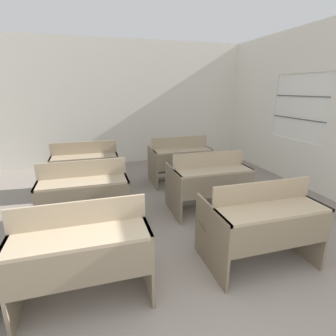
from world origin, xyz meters
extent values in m
cube|color=white|center=(0.00, 5.61, 1.45)|extent=(5.99, 0.06, 2.90)
cube|color=white|center=(2.97, 2.79, 0.42)|extent=(0.06, 5.58, 0.84)
cube|color=white|center=(2.97, 2.79, 2.49)|extent=(0.06, 5.58, 0.82)
cube|color=white|center=(2.97, 4.75, 1.46)|extent=(0.06, 1.67, 1.23)
cube|color=white|center=(2.97, 3.24, 1.46)|extent=(0.02, 1.35, 1.23)
cube|color=#4C4C51|center=(2.95, 3.24, 1.25)|extent=(0.02, 1.35, 0.02)
cube|color=#4C4C51|center=(2.95, 3.24, 1.67)|extent=(0.02, 1.35, 0.02)
cube|color=#82725B|center=(-1.57, 1.21, 0.35)|extent=(0.03, 0.75, 0.70)
cube|color=#82725B|center=(-0.48, 1.21, 0.35)|extent=(0.03, 0.75, 0.70)
cube|color=tan|center=(-1.02, 1.02, 0.69)|extent=(1.12, 0.37, 0.03)
cube|color=#82725B|center=(-1.02, 0.84, 0.51)|extent=(1.06, 0.02, 0.32)
cube|color=tan|center=(-1.02, 1.19, 0.81)|extent=(1.12, 0.02, 0.22)
cube|color=tan|center=(-1.02, 1.45, 0.39)|extent=(1.12, 0.27, 0.03)
cube|color=#82725B|center=(-1.02, 1.45, 0.14)|extent=(1.06, 0.04, 0.04)
cube|color=#796A53|center=(0.20, 1.19, 0.35)|extent=(0.03, 0.75, 0.70)
cube|color=#796A53|center=(1.29, 1.19, 0.35)|extent=(0.03, 0.75, 0.70)
cube|color=tan|center=(0.74, 1.00, 0.69)|extent=(1.12, 0.37, 0.03)
cube|color=#796A53|center=(0.74, 0.82, 0.51)|extent=(1.06, 0.02, 0.32)
cube|color=tan|center=(0.74, 1.17, 0.81)|extent=(1.12, 0.02, 0.22)
cube|color=tan|center=(0.74, 1.43, 0.39)|extent=(1.12, 0.27, 0.03)
cube|color=#796A53|center=(0.74, 1.43, 0.14)|extent=(1.06, 0.04, 0.04)
cube|color=#80715A|center=(-1.56, 2.53, 0.35)|extent=(0.03, 0.75, 0.70)
cube|color=#80715A|center=(-0.48, 2.53, 0.35)|extent=(0.03, 0.75, 0.70)
cube|color=tan|center=(-1.02, 2.34, 0.69)|extent=(1.12, 0.37, 0.03)
cube|color=#80715A|center=(-1.02, 2.16, 0.51)|extent=(1.06, 0.02, 0.32)
cube|color=tan|center=(-1.02, 2.51, 0.81)|extent=(1.12, 0.02, 0.22)
cube|color=tan|center=(-1.02, 2.77, 0.39)|extent=(1.12, 0.27, 0.03)
cube|color=#80715A|center=(-1.02, 2.77, 0.14)|extent=(1.06, 0.04, 0.04)
cube|color=#83745D|center=(0.22, 2.50, 0.35)|extent=(0.03, 0.75, 0.70)
cube|color=#83745D|center=(1.31, 2.50, 0.35)|extent=(0.03, 0.75, 0.70)
cube|color=tan|center=(0.76, 2.31, 0.69)|extent=(1.12, 0.37, 0.03)
cube|color=#83745D|center=(0.76, 2.13, 0.51)|extent=(1.06, 0.02, 0.32)
cube|color=tan|center=(0.76, 2.48, 0.81)|extent=(1.12, 0.02, 0.22)
cube|color=tan|center=(0.76, 2.74, 0.39)|extent=(1.12, 0.27, 0.03)
cube|color=#83745D|center=(0.76, 2.74, 0.14)|extent=(1.06, 0.04, 0.04)
cube|color=#786952|center=(-1.56, 3.83, 0.35)|extent=(0.03, 0.75, 0.70)
cube|color=#786952|center=(-0.47, 3.83, 0.35)|extent=(0.03, 0.75, 0.70)
cube|color=tan|center=(-1.02, 3.64, 0.69)|extent=(1.12, 0.37, 0.03)
cube|color=#786952|center=(-1.02, 3.47, 0.51)|extent=(1.06, 0.02, 0.32)
cube|color=tan|center=(-1.02, 3.82, 0.81)|extent=(1.12, 0.02, 0.22)
cube|color=tan|center=(-1.02, 4.07, 0.39)|extent=(1.12, 0.27, 0.03)
cube|color=#786952|center=(-1.02, 4.07, 0.14)|extent=(1.06, 0.04, 0.04)
cube|color=#81725B|center=(0.21, 3.82, 0.35)|extent=(0.03, 0.75, 0.70)
cube|color=#81725B|center=(1.30, 3.82, 0.35)|extent=(0.03, 0.75, 0.70)
cube|color=tan|center=(0.76, 3.63, 0.69)|extent=(1.12, 0.37, 0.03)
cube|color=#81725B|center=(0.76, 3.46, 0.51)|extent=(1.06, 0.02, 0.32)
cube|color=tan|center=(0.76, 3.81, 0.81)|extent=(1.12, 0.02, 0.22)
cube|color=tan|center=(0.76, 4.07, 0.39)|extent=(1.12, 0.27, 0.03)
cube|color=#81725B|center=(0.76, 4.07, 0.14)|extent=(1.06, 0.04, 0.04)
camera|label=1|loc=(-0.87, -0.92, 1.80)|focal=28.00mm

